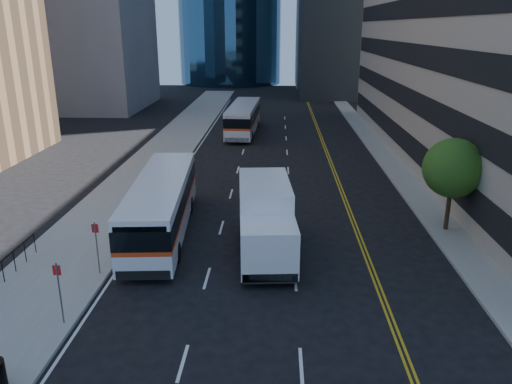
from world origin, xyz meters
TOP-DOWN VIEW (x-y plane):
  - ground at (0.00, 0.00)m, footprint 160.00×160.00m
  - sidewalk_west at (-10.50, 25.00)m, footprint 5.00×90.00m
  - sidewalk_east at (9.00, 25.00)m, footprint 2.00×90.00m
  - street_tree at (9.00, 8.00)m, footprint 3.20×3.20m
  - bus_front at (-6.60, 7.05)m, footprint 3.50×12.10m
  - bus_rear at (-4.00, 34.34)m, footprint 3.10×11.99m
  - box_truck at (-0.93, 4.74)m, footprint 3.08×7.46m

SIDE VIEW (x-z plane):
  - ground at x=0.00m, z-range 0.00..0.00m
  - sidewalk_west at x=-10.50m, z-range 0.00..0.15m
  - sidewalk_east at x=9.00m, z-range 0.00..0.15m
  - bus_rear at x=-4.00m, z-range 0.14..3.21m
  - bus_front at x=-6.60m, z-range 0.14..3.22m
  - box_truck at x=-0.93m, z-range 0.10..3.58m
  - street_tree at x=9.00m, z-range 1.09..6.19m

